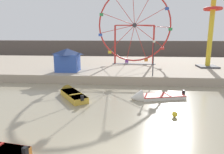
{
  "coord_description": "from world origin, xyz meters",
  "views": [
    {
      "loc": [
        0.73,
        -9.45,
        5.96
      ],
      "look_at": [
        -0.98,
        10.0,
        1.88
      ],
      "focal_mm": 32.53,
      "sensor_mm": 36.0,
      "label": 1
    }
  ],
  "objects": [
    {
      "name": "drop_tower_yellow_tower",
      "position": [
        12.69,
        22.67,
        8.21
      ],
      "size": [
        2.8,
        2.8,
        15.86
      ],
      "color": "gold",
      "rests_on": "quay_promenade"
    },
    {
      "name": "motorboat_mustard_yellow",
      "position": [
        -5.01,
        9.3,
        0.29
      ],
      "size": [
        4.06,
        4.97,
        1.27
      ],
      "rotation": [
        0.0,
        0.0,
        2.19
      ],
      "color": "gold",
      "rests_on": "ground_plane"
    },
    {
      "name": "ground_plane",
      "position": [
        0.0,
        0.0,
        0.0
      ],
      "size": [
        240.0,
        240.0,
        0.0
      ],
      "primitive_type": "plane",
      "color": "gray"
    },
    {
      "name": "motorboat_white_red_stripe",
      "position": [
        2.73,
        9.18,
        0.19
      ],
      "size": [
        5.51,
        2.8,
        1.46
      ],
      "rotation": [
        0.0,
        0.0,
        3.4
      ],
      "color": "silver",
      "rests_on": "ground_plane"
    },
    {
      "name": "distant_town_skyline",
      "position": [
        0.0,
        45.78,
        2.2
      ],
      "size": [
        140.0,
        3.0,
        4.4
      ],
      "primitive_type": "cube",
      "color": "#564C47",
      "rests_on": "ground_plane"
    },
    {
      "name": "promenade_lamp_near",
      "position": [
        3.54,
        15.12,
        3.81
      ],
      "size": [
        0.32,
        0.32,
        4.29
      ],
      "color": "#2D2D33",
      "rests_on": "quay_promenade"
    },
    {
      "name": "quay_promenade",
      "position": [
        0.0,
        25.82,
        0.52
      ],
      "size": [
        110.0,
        23.04,
        1.04
      ],
      "primitive_type": "cube",
      "color": "tan",
      "rests_on": "ground_plane"
    },
    {
      "name": "mooring_buoy_orange",
      "position": [
        4.09,
        4.93,
        0.22
      ],
      "size": [
        0.44,
        0.44,
        0.44
      ],
      "primitive_type": "sphere",
      "color": "yellow",
      "rests_on": "ground_plane"
    },
    {
      "name": "ferris_wheel_red_frame",
      "position": [
        1.41,
        25.22,
        7.28
      ],
      "size": [
        12.1,
        1.2,
        12.42
      ],
      "color": "red",
      "rests_on": "quay_promenade"
    },
    {
      "name": "carnival_booth_blue_tent",
      "position": [
        -7.69,
        17.34,
        2.66
      ],
      "size": [
        3.27,
        2.82,
        3.11
      ],
      "rotation": [
        0.0,
        0.0,
        0.01
      ],
      "color": "#3356B7",
      "rests_on": "quay_promenade"
    }
  ]
}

